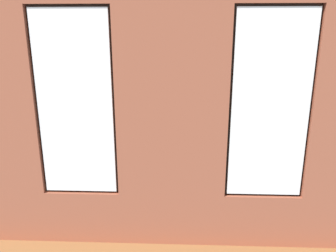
# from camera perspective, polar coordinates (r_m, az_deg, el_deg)

# --- Properties ---
(ground_plane) EXTENTS (6.92, 5.84, 0.10)m
(ground_plane) POSITION_cam_1_polar(r_m,az_deg,el_deg) (6.68, 1.24, -6.99)
(ground_plane) COLOR brown
(brick_wall_with_windows) EXTENTS (6.32, 0.30, 3.05)m
(brick_wall_with_windows) POSITION_cam_1_polar(r_m,az_deg,el_deg) (3.78, 0.63, -0.60)
(brick_wall_with_windows) COLOR #9E5138
(brick_wall_with_windows) RESTS_ON ground_plane
(white_wall_right) EXTENTS (0.10, 4.84, 3.05)m
(white_wall_right) POSITION_cam_1_polar(r_m,az_deg,el_deg) (6.85, -25.86, 5.69)
(white_wall_right) COLOR white
(white_wall_right) RESTS_ON ground_plane
(couch_by_window) EXTENTS (1.86, 0.87, 0.80)m
(couch_by_window) POSITION_cam_1_polar(r_m,az_deg,el_deg) (4.87, -7.05, -11.36)
(couch_by_window) COLOR black
(couch_by_window) RESTS_ON ground_plane
(couch_left) EXTENTS (0.89, 1.95, 0.80)m
(couch_left) POSITION_cam_1_polar(r_m,az_deg,el_deg) (6.54, 23.35, -5.31)
(couch_left) COLOR black
(couch_left) RESTS_ON ground_plane
(coffee_table) EXTENTS (1.24, 0.88, 0.46)m
(coffee_table) POSITION_cam_1_polar(r_m,az_deg,el_deg) (6.64, -2.40, -2.99)
(coffee_table) COLOR #A87547
(coffee_table) RESTS_ON ground_plane
(cup_ceramic) EXTENTS (0.07, 0.07, 0.08)m
(cup_ceramic) POSITION_cam_1_polar(r_m,az_deg,el_deg) (6.74, 0.60, -1.82)
(cup_ceramic) COLOR silver
(cup_ceramic) RESTS_ON coffee_table
(candle_jar) EXTENTS (0.08, 0.08, 0.12)m
(candle_jar) POSITION_cam_1_polar(r_m,az_deg,el_deg) (6.73, -3.65, -1.75)
(candle_jar) COLOR #B7333D
(candle_jar) RESTS_ON coffee_table
(table_plant_small) EXTENTS (0.14, 0.14, 0.22)m
(table_plant_small) POSITION_cam_1_polar(r_m,az_deg,el_deg) (6.46, -1.68, -1.91)
(table_plant_small) COLOR #9E5638
(table_plant_small) RESTS_ON coffee_table
(remote_silver) EXTENTS (0.11, 0.18, 0.02)m
(remote_silver) POSITION_cam_1_polar(r_m,az_deg,el_deg) (6.62, -2.40, -2.45)
(remote_silver) COLOR #B2B2B7
(remote_silver) RESTS_ON coffee_table
(remote_gray) EXTENTS (0.18, 0.11, 0.02)m
(remote_gray) POSITION_cam_1_polar(r_m,az_deg,el_deg) (6.54, -5.76, -2.76)
(remote_gray) COLOR #59595B
(remote_gray) RESTS_ON coffee_table
(media_console) EXTENTS (1.01, 0.42, 0.47)m
(media_console) POSITION_cam_1_polar(r_m,az_deg,el_deg) (6.85, -23.15, -5.22)
(media_console) COLOR black
(media_console) RESTS_ON ground_plane
(tv_flatscreen) EXTENTS (1.18, 0.20, 0.83)m
(tv_flatscreen) POSITION_cam_1_polar(r_m,az_deg,el_deg) (6.66, -23.74, 0.02)
(tv_flatscreen) COLOR black
(tv_flatscreen) RESTS_ON media_console
(papasan_chair) EXTENTS (1.20, 1.20, 0.73)m
(papasan_chair) POSITION_cam_1_polar(r_m,az_deg,el_deg) (8.00, -0.13, 0.76)
(papasan_chair) COLOR olive
(papasan_chair) RESTS_ON ground_plane
(potted_plant_corner_near_left) EXTENTS (0.56, 0.56, 0.81)m
(potted_plant_corner_near_left) POSITION_cam_1_polar(r_m,az_deg,el_deg) (8.69, 18.99, 1.55)
(potted_plant_corner_near_left) COLOR #9E5638
(potted_plant_corner_near_left) RESTS_ON ground_plane
(potted_plant_mid_room_small) EXTENTS (0.27, 0.27, 0.50)m
(potted_plant_mid_room_small) POSITION_cam_1_polar(r_m,az_deg,el_deg) (7.43, 5.32, -1.53)
(potted_plant_mid_room_small) COLOR #9E5638
(potted_plant_mid_room_small) RESTS_ON ground_plane
(potted_plant_foreground_right) EXTENTS (0.89, 0.82, 1.22)m
(potted_plant_foreground_right) POSITION_cam_1_polar(r_m,az_deg,el_deg) (8.69, -15.29, 1.73)
(potted_plant_foreground_right) COLOR brown
(potted_plant_foreground_right) RESTS_ON ground_plane
(potted_plant_by_left_couch) EXTENTS (0.27, 0.27, 0.53)m
(potted_plant_by_left_couch) POSITION_cam_1_polar(r_m,az_deg,el_deg) (7.70, 16.92, -1.54)
(potted_plant_by_left_couch) COLOR brown
(potted_plant_by_left_couch) RESTS_ON ground_plane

